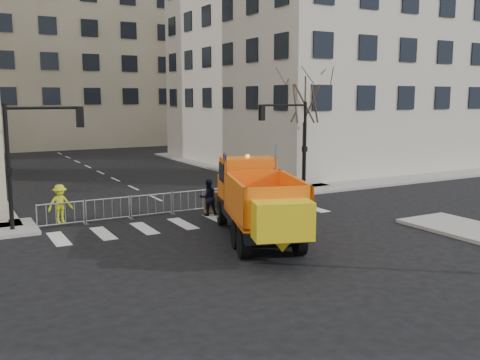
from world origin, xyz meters
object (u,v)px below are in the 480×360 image
worker (60,204)px  plow_truck (258,199)px  cop_a (259,197)px  newspaper_box (299,191)px  cop_b (208,197)px  cop_c (242,198)px

worker → plow_truck: bearing=-52.7°
plow_truck → cop_a: size_ratio=5.20×
worker → newspaper_box: 12.18m
worker → cop_a: bearing=-26.2°
plow_truck → worker: size_ratio=5.78×
cop_b → plow_truck: bearing=95.7°
cop_b → worker: 6.75m
plow_truck → cop_b: 5.05m
plow_truck → worker: bearing=64.2°
cop_b → worker: bearing=-2.8°
cop_a → cop_c: 0.81m
cop_b → newspaper_box: 5.51m
cop_c → worker: cop_c is taller
plow_truck → cop_c: bearing=-2.1°
cop_b → worker: size_ratio=1.04×
cop_a → newspaper_box: 3.93m
worker → cop_b: bearing=-19.3°
cop_b → cop_c: size_ratio=0.94×
plow_truck → cop_a: bearing=-13.3°
plow_truck → cop_b: plow_truck is taller
cop_a → cop_c: size_ratio=1.01×
worker → newspaper_box: (12.13, -1.07, -0.30)m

